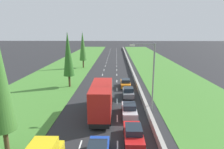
{
  "coord_description": "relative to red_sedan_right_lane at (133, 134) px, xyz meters",
  "views": [
    {
      "loc": [
        1.59,
        -0.91,
        10.47
      ],
      "look_at": [
        0.7,
        39.4,
        1.35
      ],
      "focal_mm": 30.93,
      "sensor_mm": 36.0,
      "label": 1
    }
  ],
  "objects": [
    {
      "name": "red_sedan_right_lane",
      "position": [
        0.0,
        0.0,
        0.0
      ],
      "size": [
        1.82,
        4.5,
        1.64
      ],
      "color": "red",
      "rests_on": "ground"
    },
    {
      "name": "grass_verge_left",
      "position": [
        -15.92,
        44.07,
        -0.79
      ],
      "size": [
        14.0,
        140.0,
        0.04
      ],
      "primitive_type": "cube",
      "color": "#478433",
      "rests_on": "ground"
    },
    {
      "name": "ground_plane",
      "position": [
        -3.27,
        44.07,
        -0.81
      ],
      "size": [
        300.0,
        300.0,
        0.0
      ],
      "primitive_type": "plane",
      "color": "#28282B",
      "rests_on": "ground"
    },
    {
      "name": "red_box_truck_centre_lane",
      "position": [
        -3.46,
        6.25,
        1.37
      ],
      "size": [
        2.46,
        9.4,
        4.18
      ],
      "color": "black",
      "rests_on": "ground"
    },
    {
      "name": "poplar_tree_third",
      "position": [
        -11.24,
        38.3,
        5.46
      ],
      "size": [
        2.06,
        2.06,
        10.45
      ],
      "color": "#4C3823",
      "rests_on": "ground"
    },
    {
      "name": "orange_sedan_right_lane",
      "position": [
        0.1,
        18.44,
        0.0
      ],
      "size": [
        1.82,
        4.5,
        1.64
      ],
      "color": "orange",
      "rests_on": "ground"
    },
    {
      "name": "grass_verge_right",
      "position": [
        11.08,
        44.07,
        -0.79
      ],
      "size": [
        14.0,
        140.0,
        0.04
      ],
      "primitive_type": "cube",
      "color": "#478433",
      "rests_on": "ground"
    },
    {
      "name": "median_barrier",
      "position": [
        2.43,
        44.07,
        -0.39
      ],
      "size": [
        0.44,
        120.0,
        0.85
      ],
      "primitive_type": "cube",
      "color": "#9E9B93",
      "rests_on": "ground"
    },
    {
      "name": "grey_hatchback_right_lane",
      "position": [
        0.28,
        12.76,
        0.02
      ],
      "size": [
        1.74,
        3.9,
        1.72
      ],
      "color": "slate",
      "rests_on": "ground"
    },
    {
      "name": "street_light_mast",
      "position": [
        2.75,
        7.29,
        4.42
      ],
      "size": [
        3.2,
        0.28,
        9.0
      ],
      "color": "gray",
      "rests_on": "ground"
    },
    {
      "name": "poplar_tree_second",
      "position": [
        -10.61,
        18.67,
        5.47
      ],
      "size": [
        2.06,
        2.06,
        10.46
      ],
      "color": "#4C3823",
      "rests_on": "ground"
    },
    {
      "name": "lane_markings",
      "position": [
        -3.27,
        44.07,
        -0.81
      ],
      "size": [
        3.64,
        116.0,
        0.01
      ],
      "color": "white",
      "rests_on": "ground"
    },
    {
      "name": "silver_sedan_right_lane",
      "position": [
        -0.01,
        5.91,
        0.0
      ],
      "size": [
        1.82,
        4.5,
        1.64
      ],
      "color": "silver",
      "rests_on": "ground"
    }
  ]
}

